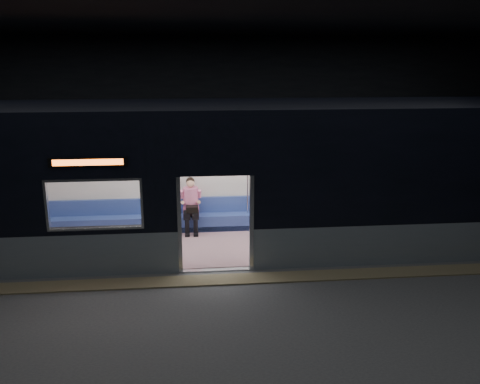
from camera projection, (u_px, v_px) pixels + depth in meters
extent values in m
cube|color=#47494C|center=(219.00, 293.00, 9.67)|extent=(24.00, 14.00, 0.01)
cube|color=black|center=(216.00, 17.00, 8.39)|extent=(24.00, 14.00, 0.04)
cube|color=black|center=(205.00, 119.00, 15.74)|extent=(24.00, 0.04, 5.00)
cube|color=#8C7F59|center=(218.00, 280.00, 10.19)|extent=(22.80, 0.50, 0.03)
cube|color=gray|center=(439.00, 242.00, 11.03)|extent=(8.30, 0.12, 0.90)
cube|color=black|center=(446.00, 170.00, 10.62)|extent=(8.30, 0.12, 2.30)
cube|color=black|center=(215.00, 147.00, 10.02)|extent=(1.40, 0.12, 1.15)
cube|color=#B7BABC|center=(180.00, 225.00, 10.36)|extent=(0.08, 0.14, 2.05)
cube|color=#B7BABC|center=(252.00, 223.00, 10.50)|extent=(0.08, 0.14, 2.05)
cube|color=black|center=(88.00, 162.00, 9.77)|extent=(1.50, 0.04, 0.18)
cube|color=orange|center=(88.00, 162.00, 9.76)|extent=(1.34, 0.03, 0.12)
cube|color=#BDB6AD|center=(210.00, 168.00, 13.05)|extent=(18.00, 0.12, 3.20)
cube|color=black|center=(211.00, 107.00, 11.24)|extent=(18.00, 3.00, 0.15)
cube|color=gray|center=(213.00, 245.00, 12.07)|extent=(17.76, 2.76, 0.04)
cube|color=#BDB6AD|center=(212.00, 148.00, 11.47)|extent=(17.76, 2.76, 0.10)
cube|color=#2D4784|center=(211.00, 222.00, 13.09)|extent=(11.00, 0.48, 0.41)
cube|color=#2D4784|center=(210.00, 204.00, 13.17)|extent=(11.00, 0.10, 0.40)
cube|color=#6F5159|center=(58.00, 259.00, 10.65)|extent=(4.40, 0.48, 0.41)
cube|color=#6F5159|center=(364.00, 248.00, 11.28)|extent=(4.40, 0.48, 0.41)
cylinder|color=silver|center=(170.00, 214.00, 10.60)|extent=(0.04, 0.04, 2.26)
cylinder|color=silver|center=(173.00, 188.00, 12.77)|extent=(0.04, 0.04, 2.26)
cylinder|color=silver|center=(260.00, 212.00, 10.78)|extent=(0.04, 0.04, 2.26)
cylinder|color=silver|center=(248.00, 186.00, 12.95)|extent=(0.04, 0.04, 2.26)
cylinder|color=silver|center=(210.00, 157.00, 12.61)|extent=(11.00, 0.03, 0.03)
cube|color=black|center=(187.00, 214.00, 12.74)|extent=(0.17, 0.47, 0.16)
cube|color=black|center=(195.00, 214.00, 12.76)|extent=(0.17, 0.47, 0.16)
cylinder|color=black|center=(187.00, 227.00, 12.60)|extent=(0.11, 0.11, 0.43)
cylinder|color=black|center=(196.00, 227.00, 12.62)|extent=(0.11, 0.11, 0.43)
cube|color=pink|center=(191.00, 211.00, 12.93)|extent=(0.40, 0.22, 0.20)
cylinder|color=pink|center=(191.00, 197.00, 12.87)|extent=(0.40, 0.40, 0.52)
sphere|color=tan|center=(190.00, 183.00, 12.76)|extent=(0.21, 0.21, 0.21)
sphere|color=black|center=(190.00, 181.00, 12.79)|extent=(0.22, 0.22, 0.22)
cube|color=black|center=(192.00, 209.00, 12.64)|extent=(0.38, 0.35, 0.15)
cube|color=white|center=(398.00, 168.00, 13.47)|extent=(1.08, 0.03, 0.70)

